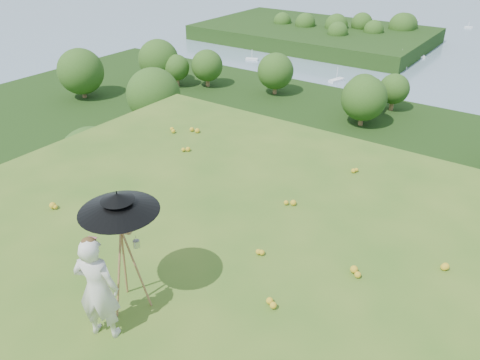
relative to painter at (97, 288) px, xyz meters
The scene contains 9 objects.
ground 1.83m from the painter, 57.07° to the left, with size 14.00×14.00×0.00m, color #3B6B1E.
forest_slope 47.04m from the painter, 88.60° to the left, with size 140.00×56.00×22.00m, color black.
peninsula 175.60m from the painter, 115.36° to the left, with size 90.00×60.00×12.00m, color black, non-canonical shape.
slope_trees 39.67m from the painter, 88.60° to the left, with size 110.00×50.00×6.00m, color #2A5018, non-canonical shape.
wildflowers 2.00m from the painter, 61.28° to the left, with size 10.00×10.50×0.12m, color gold, non-canonical shape.
painter is the anchor object (origin of this frame).
field_easel 0.61m from the painter, 99.60° to the left, with size 0.64×0.64×1.68m, color #9B6341, non-canonical shape.
sun_umbrella 1.08m from the painter, 100.12° to the left, with size 1.11×1.11×0.59m, color black, non-canonical shape.
painter_cap 0.77m from the painter, ahead, with size 0.20×0.24×0.10m, color #D17284, non-canonical shape.
Camera 1 is at (3.38, -4.16, 5.12)m, focal length 35.00 mm.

